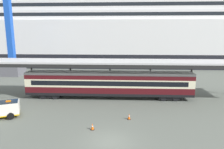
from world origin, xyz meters
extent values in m
plane|color=#595F57|center=(0.00, 0.00, 0.00)|extent=(400.00, 400.00, 0.00)
cube|color=black|center=(18.64, 52.66, 2.05)|extent=(175.43, 24.83, 4.10)
cube|color=silver|center=(18.64, 52.66, 8.89)|extent=(175.43, 24.83, 9.58)
cube|color=silver|center=(18.64, 52.66, 15.01)|extent=(161.39, 22.84, 2.66)
cube|color=black|center=(18.64, 41.29, 15.14)|extent=(154.38, 0.12, 0.96)
cube|color=silver|center=(18.64, 52.66, 17.67)|extent=(154.94, 21.93, 2.66)
cube|color=black|center=(18.64, 41.75, 17.81)|extent=(148.20, 0.12, 0.96)
cube|color=silver|center=(18.64, 52.66, 20.34)|extent=(148.48, 21.01, 2.66)
cube|color=silver|center=(-0.99, 13.90, 5.66)|extent=(46.47, 5.43, 0.25)
cube|color=black|center=(-0.99, 11.28, 5.28)|extent=(46.47, 0.20, 0.50)
cylinder|color=black|center=(-14.27, 16.22, 2.77)|extent=(0.28, 0.28, 5.53)
cylinder|color=black|center=(-7.63, 16.22, 2.77)|extent=(0.28, 0.28, 5.53)
cylinder|color=black|center=(-0.99, 16.22, 2.77)|extent=(0.28, 0.28, 5.53)
cylinder|color=black|center=(5.64, 16.22, 2.77)|extent=(0.28, 0.28, 5.53)
cylinder|color=black|center=(12.28, 16.22, 2.77)|extent=(0.28, 0.28, 5.53)
cube|color=black|center=(-0.99, 13.40, 0.85)|extent=(25.23, 2.80, 0.40)
cube|color=#470F14|center=(-0.99, 13.40, 1.50)|extent=(25.23, 2.80, 0.90)
cube|color=beige|center=(-0.99, 13.40, 2.55)|extent=(25.23, 2.80, 1.20)
cube|color=black|center=(-0.99, 12.03, 2.60)|extent=(23.21, 0.08, 0.72)
cube|color=#470F14|center=(-0.99, 13.40, 3.45)|extent=(25.23, 2.80, 0.60)
cube|color=#9B9B9B|center=(-0.99, 13.40, 3.93)|extent=(25.23, 2.69, 0.36)
cube|color=black|center=(-10.08, 13.40, 0.45)|extent=(3.20, 2.35, 0.50)
cylinder|color=black|center=(-10.98, 12.22, 0.42)|extent=(0.84, 0.12, 0.84)
cylinder|color=black|center=(-9.18, 12.22, 0.42)|extent=(0.84, 0.12, 0.84)
cube|color=black|center=(8.09, 13.40, 0.45)|extent=(3.20, 2.35, 0.50)
cylinder|color=black|center=(7.19, 12.22, 0.42)|extent=(0.84, 0.12, 0.84)
cylinder|color=black|center=(8.99, 12.22, 0.42)|extent=(0.84, 0.12, 0.84)
cube|color=silver|center=(-12.43, 5.30, 1.31)|extent=(2.86, 2.67, 1.10)
cube|color=#19232D|center=(-12.43, 5.30, 1.66)|extent=(2.64, 2.52, 0.44)
cube|color=orange|center=(-12.43, 5.30, 1.94)|extent=(0.59, 0.41, 0.16)
cylinder|color=black|center=(-12.64, 6.30, 0.40)|extent=(0.83, 0.55, 0.80)
cylinder|color=black|center=(-11.84, 4.46, 0.40)|extent=(0.83, 0.55, 0.80)
cube|color=black|center=(-1.97, 2.33, 0.02)|extent=(0.36, 0.36, 0.04)
cone|color=#EA590F|center=(-1.97, 2.33, 0.37)|extent=(0.30, 0.30, 0.65)
cylinder|color=white|center=(-1.97, 2.33, 0.40)|extent=(0.17, 0.17, 0.09)
cube|color=black|center=(1.91, 5.22, 0.02)|extent=(0.36, 0.36, 0.04)
cone|color=#EA590F|center=(1.91, 5.22, 0.38)|extent=(0.30, 0.30, 0.67)
cylinder|color=white|center=(1.91, 5.22, 0.41)|extent=(0.17, 0.17, 0.09)
cube|color=#595960|center=(-25.19, 30.37, 1.20)|extent=(4.40, 4.40, 2.40)
camera|label=1|loc=(1.13, -17.75, 9.79)|focal=33.49mm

